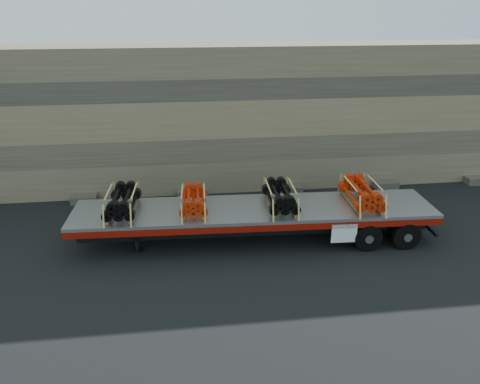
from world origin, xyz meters
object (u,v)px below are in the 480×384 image
Objects in this scene: bundle_midfront at (194,201)px; bundle_rear at (362,194)px; bundle_midrear at (280,197)px; trailer at (254,224)px; bundle_front at (122,202)px.

bundle_midfront is 6.61m from bundle_rear.
bundle_rear reaches higher than bundle_midrear.
trailer is 6.11× the size of bundle_midrear.
trailer is at bearing -0.00° from bundle_front.
trailer is 1.50m from bundle_midrear.
bundle_rear is at bearing 0.00° from trailer.
bundle_rear reaches higher than trailer.
bundle_midrear is 0.95× the size of bundle_rear.
bundle_rear reaches higher than bundle_front.
bundle_front is at bearing 180.00° from bundle_midfront.
bundle_midfront is 0.90× the size of bundle_midrear.
trailer is 6.03× the size of bundle_front.
bundle_midrear is (1.01, -0.04, 1.11)m from trailer.
trailer is 4.40m from bundle_rear.
bundle_rear is at bearing 0.00° from bundle_front.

